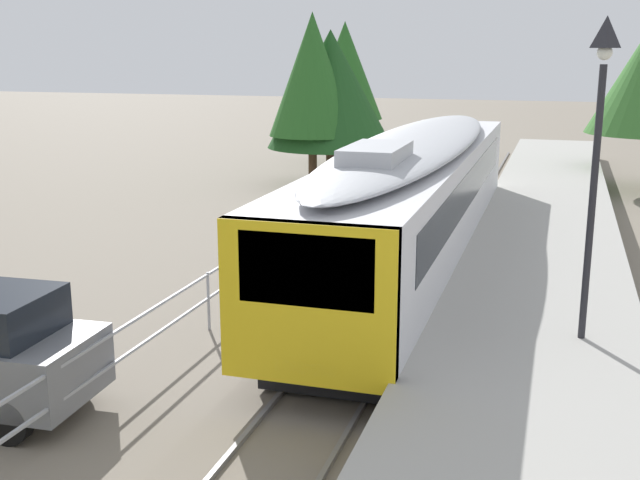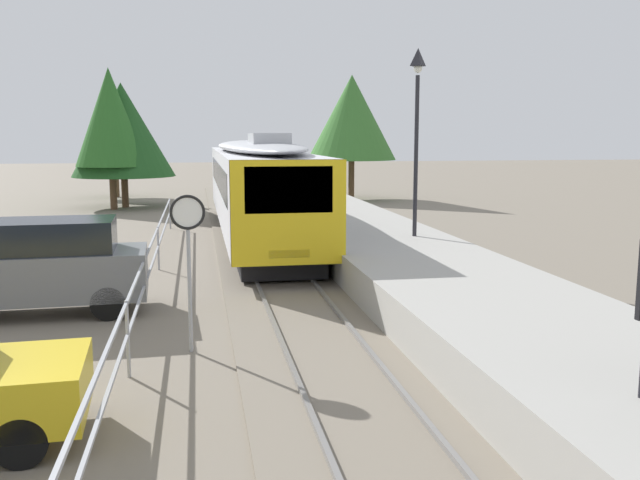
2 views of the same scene
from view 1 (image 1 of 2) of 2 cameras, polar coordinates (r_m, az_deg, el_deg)
name	(u,v)px [view 1 (image 1 of 2)]	position (r m, az deg, el deg)	size (l,w,h in m)	color
ground_plane	(241,316)	(17.56, -5.74, -5.49)	(160.00, 160.00, 0.00)	slate
track_rails	(373,328)	(16.67, 3.88, -6.38)	(3.20, 60.00, 0.14)	slate
commuter_train	(414,194)	(20.30, 6.83, 3.34)	(2.82, 18.15, 3.74)	silver
station_platform	(534,325)	(16.16, 15.26, -5.94)	(3.90, 60.00, 0.90)	#A8A59E
platform_lamp_mid_platform	(599,120)	(13.59, 19.55, 8.19)	(0.34, 0.34, 5.35)	#232328
tree_behind_station_far	(330,89)	(33.86, 0.76, 10.87)	(5.39, 5.39, 6.56)	brown
tree_distant_left	(345,71)	(40.45, 1.80, 12.14)	(3.83, 3.83, 7.12)	brown
tree_distant_centre	(313,75)	(33.05, -0.55, 11.87)	(3.62, 3.62, 7.24)	brown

